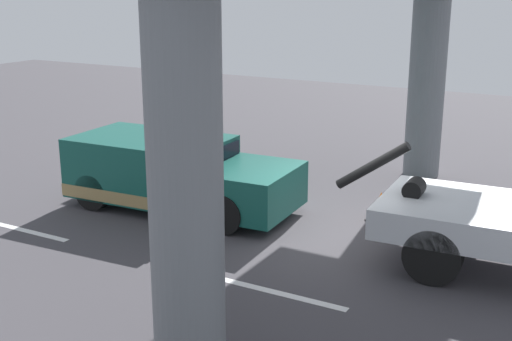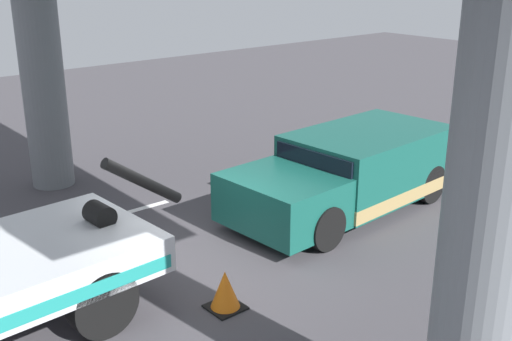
# 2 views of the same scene
# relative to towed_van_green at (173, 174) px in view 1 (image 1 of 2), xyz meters

# --- Properties ---
(ground_plane) EXTENTS (60.00, 40.00, 0.10)m
(ground_plane) POSITION_rel_towed_van_green_xyz_m (4.07, 0.00, -0.83)
(ground_plane) COLOR #423F44
(lane_stripe_west) EXTENTS (2.60, 0.16, 0.01)m
(lane_stripe_west) POSITION_rel_towed_van_green_xyz_m (-1.93, -2.77, -0.78)
(lane_stripe_west) COLOR silver
(lane_stripe_west) RESTS_ON ground
(lane_stripe_mid) EXTENTS (2.60, 0.16, 0.01)m
(lane_stripe_mid) POSITION_rel_towed_van_green_xyz_m (4.07, -2.77, -0.78)
(lane_stripe_mid) COLOR silver
(lane_stripe_mid) RESTS_ON ground
(towed_van_green) EXTENTS (5.30, 2.44, 1.58)m
(towed_van_green) POSITION_rel_towed_van_green_xyz_m (0.00, 0.00, 0.00)
(towed_van_green) COLOR #145147
(towed_van_green) RESTS_ON ground
(traffic_light_near) EXTENTS (0.39, 0.32, 4.23)m
(traffic_light_near) POSITION_rel_towed_van_green_xyz_m (-2.91, 4.63, 2.30)
(traffic_light_near) COLOR #515456
(traffic_light_near) RESTS_ON ground
(traffic_cone_orange) EXTENTS (0.52, 0.52, 0.62)m
(traffic_cone_orange) POSITION_rel_towed_van_green_xyz_m (4.42, 1.50, -0.48)
(traffic_cone_orange) COLOR orange
(traffic_cone_orange) RESTS_ON ground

